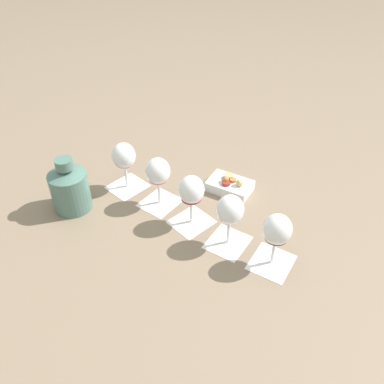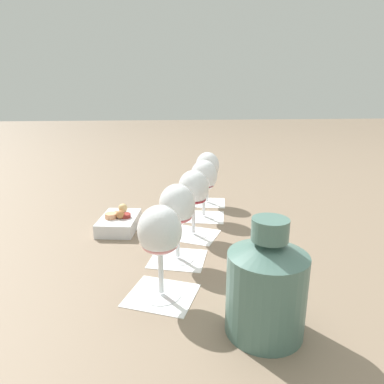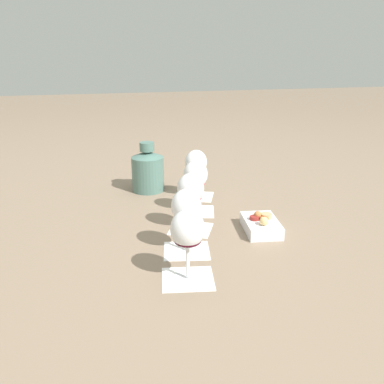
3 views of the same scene
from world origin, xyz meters
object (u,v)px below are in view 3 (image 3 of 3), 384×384
at_px(wine_glass_0, 196,165).
at_px(wine_glass_1, 196,177).
at_px(ceramic_vase, 148,170).
at_px(wine_glass_4, 188,233).
at_px(snack_dish, 261,225).
at_px(wine_glass_2, 192,192).
at_px(wine_glass_3, 186,209).

height_order(wine_glass_0, wine_glass_1, same).
relative_size(wine_glass_0, ceramic_vase, 0.92).
distance_m(wine_glass_1, wine_glass_4, 0.41).
xyz_separation_m(ceramic_vase, snack_dish, (0.44, 0.26, -0.06)).
height_order(wine_glass_1, ceramic_vase, ceramic_vase).
distance_m(wine_glass_1, wine_glass_2, 0.14).
bearing_deg(wine_glass_2, snack_dish, 72.97).
distance_m(wine_glass_4, ceramic_vase, 0.64).
xyz_separation_m(wine_glass_0, wine_glass_3, (0.39, -0.13, -0.00)).
distance_m(wine_glass_2, snack_dish, 0.22).
distance_m(wine_glass_0, snack_dish, 0.36).
height_order(wine_glass_1, wine_glass_4, same).
xyz_separation_m(wine_glass_3, wine_glass_4, (0.13, -0.03, 0.00)).
xyz_separation_m(wine_glass_0, wine_glass_4, (0.53, -0.16, 0.00)).
bearing_deg(wine_glass_2, wine_glass_3, -19.80).
distance_m(wine_glass_0, ceramic_vase, 0.19).
height_order(wine_glass_1, wine_glass_2, same).
bearing_deg(wine_glass_4, ceramic_vase, 179.58).
bearing_deg(snack_dish, wine_glass_0, -161.91).
bearing_deg(wine_glass_4, wine_glass_0, 163.32).
bearing_deg(snack_dish, wine_glass_3, -74.28).
xyz_separation_m(wine_glass_0, wine_glass_1, (0.14, -0.04, 0.00)).
distance_m(wine_glass_2, ceramic_vase, 0.39).
distance_m(wine_glass_3, snack_dish, 0.26).
bearing_deg(snack_dish, wine_glass_2, -107.03).
distance_m(wine_glass_0, wine_glass_4, 0.55).
bearing_deg(wine_glass_4, wine_glass_1, 162.83).
xyz_separation_m(wine_glass_4, snack_dish, (-0.20, 0.26, -0.10)).
bearing_deg(wine_glass_2, ceramic_vase, -169.59).
relative_size(ceramic_vase, snack_dish, 1.17).
distance_m(wine_glass_0, wine_glass_2, 0.28).
bearing_deg(ceramic_vase, wine_glass_2, 10.41).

